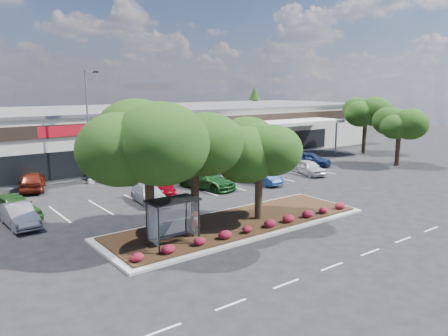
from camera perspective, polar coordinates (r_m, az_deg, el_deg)
ground at (r=27.09m, az=10.54°, el=-8.65°), size 160.00×160.00×0.00m
retail_store at (r=54.77m, az=-16.45°, el=4.22°), size 80.40×25.20×6.25m
landscape_island at (r=28.50m, az=1.81°, el=-7.22°), size 18.00×6.00×0.26m
lane_markings at (r=34.55m, az=-2.48°, el=-4.23°), size 33.12×20.06×0.01m
shrub_row at (r=26.86m, az=4.65°, el=-7.52°), size 17.00×0.80×0.50m
bus_shelter at (r=24.05m, az=-6.87°, el=-5.26°), size 2.75×1.55×2.59m
island_tree_west at (r=24.71m, az=-9.78°, el=-0.38°), size 7.20×7.20×7.89m
island_tree_mid at (r=27.08m, az=-3.86°, el=0.10°), size 6.60×6.60×7.32m
island_tree_east at (r=28.38m, az=4.59°, el=-0.26°), size 5.80×5.80×6.50m
tree_east_near at (r=52.87m, az=21.85°, el=3.78°), size 5.60×5.60×6.51m
tree_east_far at (r=61.34m, az=17.94°, el=5.40°), size 6.40×6.40×7.62m
conifer_north_east at (r=81.04m, az=3.95°, el=7.52°), size 3.96×3.96×9.00m
person_waiting at (r=25.55m, az=-3.78°, el=-6.91°), size 0.72×0.53×1.82m
light_pole at (r=41.56m, az=-17.17°, el=4.28°), size 1.42×0.72×10.34m
car_0 at (r=31.01m, az=-25.21°, el=-5.61°), size 1.76×4.51×1.46m
car_1 at (r=32.80m, az=-25.82°, el=-4.57°), size 3.16×5.38×1.72m
car_2 at (r=34.03m, az=-9.71°, el=-3.43°), size 2.48×4.88×1.36m
car_3 at (r=36.25m, az=-8.35°, el=-2.34°), size 4.20×5.90×1.59m
car_4 at (r=38.36m, az=-2.37°, el=-1.45°), size 3.75×6.18×1.67m
car_5 at (r=40.19m, az=-1.92°, el=-1.08°), size 2.91×4.52×1.41m
car_6 at (r=40.22m, az=5.01°, el=-1.11°), size 1.60×4.31×1.41m
car_7 at (r=45.12m, az=11.05°, el=0.06°), size 2.82×4.62×1.47m
car_8 at (r=50.19m, az=11.23°, el=1.17°), size 3.61×4.96×1.57m
car_10 at (r=41.04m, az=-23.74°, el=-1.56°), size 3.32×5.24×1.66m
car_11 at (r=43.02m, az=-15.04°, el=-0.52°), size 3.20×5.09×1.61m
car_12 at (r=41.89m, az=-13.05°, el=-0.86°), size 2.40×4.43×1.43m
car_13 at (r=43.96m, az=-3.57°, el=-0.04°), size 2.31×4.67×1.47m
car_14 at (r=48.36m, az=2.05°, el=0.87°), size 3.55×5.25×1.34m
car_15 at (r=48.94m, az=-1.35°, el=1.13°), size 3.46×5.79×1.57m
car_17 at (r=54.32m, az=5.65°, el=1.98°), size 2.19×5.13×1.47m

